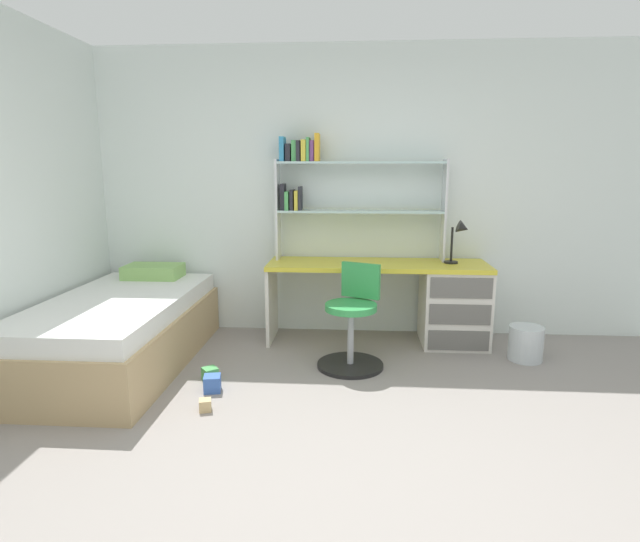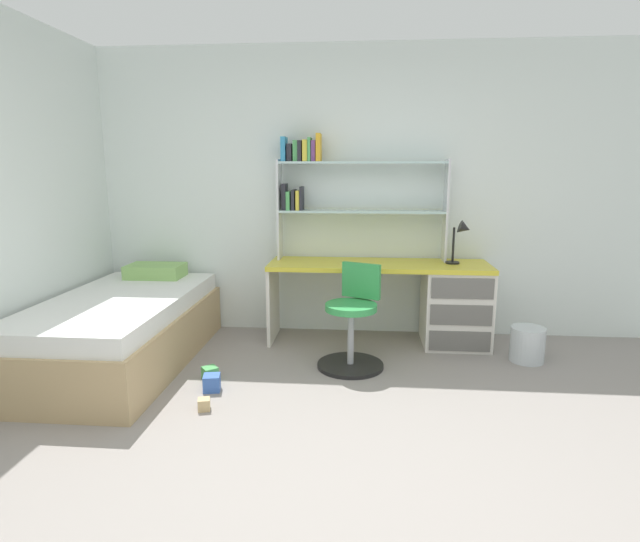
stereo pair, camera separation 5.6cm
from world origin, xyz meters
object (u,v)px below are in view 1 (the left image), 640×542
at_px(desk_lamp, 460,235).
at_px(bed_platform, 120,331).
at_px(waste_bin, 526,343).
at_px(swivel_chair, 352,327).
at_px(desk, 434,299).
at_px(bookshelf_hutch, 334,184).
at_px(toy_block_natural_0, 205,405).
at_px(toy_block_blue_2, 212,384).
at_px(toy_block_green_1, 210,374).

bearing_deg(desk_lamp, bed_platform, -165.85).
bearing_deg(waste_bin, swivel_chair, -170.89).
bearing_deg(desk, desk_lamp, -1.52).
distance_m(swivel_chair, waste_bin, 1.44).
bearing_deg(bed_platform, desk, 15.30).
xyz_separation_m(desk, bookshelf_hutch, (-0.89, 0.16, 1.00)).
bearing_deg(bookshelf_hutch, desk_lamp, -8.83).
height_order(desk, bookshelf_hutch, bookshelf_hutch).
distance_m(toy_block_natural_0, toy_block_blue_2, 0.30).
distance_m(desk, toy_block_blue_2, 2.07).
bearing_deg(swivel_chair, waste_bin, 9.11).
bearing_deg(waste_bin, toy_block_natural_0, -155.56).
bearing_deg(bookshelf_hutch, toy_block_blue_2, -121.03).
xyz_separation_m(toy_block_natural_0, toy_block_green_1, (-0.10, 0.47, 0.01)).
relative_size(bookshelf_hutch, swivel_chair, 1.87).
bearing_deg(desk_lamp, waste_bin, -36.87).
bearing_deg(toy_block_natural_0, waste_bin, 24.44).
relative_size(bookshelf_hutch, toy_block_blue_2, 13.12).
xyz_separation_m(desk_lamp, toy_block_natural_0, (-1.85, -1.44, -0.94)).
bearing_deg(toy_block_blue_2, waste_bin, 17.99).
xyz_separation_m(desk, bed_platform, (-2.55, -0.70, -0.12)).
xyz_separation_m(bookshelf_hutch, toy_block_green_1, (-0.86, -1.14, -1.35)).
xyz_separation_m(desk, toy_block_natural_0, (-1.65, -1.44, -0.36)).
relative_size(bookshelf_hutch, waste_bin, 5.34).
height_order(swivel_chair, waste_bin, swivel_chair).
bearing_deg(swivel_chair, desk, 40.19).
distance_m(desk_lamp, toy_block_natural_0, 2.52).
xyz_separation_m(swivel_chair, waste_bin, (1.41, 0.23, -0.18)).
distance_m(swivel_chair, toy_block_blue_2, 1.14).
bearing_deg(desk, toy_block_natural_0, -138.83).
bearing_deg(desk_lamp, desk, 178.48).
xyz_separation_m(waste_bin, toy_block_blue_2, (-2.38, -0.77, -0.08)).
height_order(bed_platform, waste_bin, bed_platform).
height_order(desk, swivel_chair, swivel_chair).
relative_size(desk, bed_platform, 0.97).
height_order(desk_lamp, waste_bin, desk_lamp).
bearing_deg(desk, bed_platform, -164.70).
height_order(bookshelf_hutch, desk_lamp, bookshelf_hutch).
xyz_separation_m(desk_lamp, toy_block_green_1, (-1.95, -0.97, -0.92)).
relative_size(swivel_chair, waste_bin, 2.85).
distance_m(desk_lamp, waste_bin, 1.04).
distance_m(bookshelf_hutch, waste_bin, 2.10).
bearing_deg(swivel_chair, toy_block_green_1, -160.39).
height_order(swivel_chair, toy_block_blue_2, swivel_chair).
bearing_deg(bookshelf_hutch, swivel_chair, -76.84).
height_order(swivel_chair, toy_block_natural_0, swivel_chair).
relative_size(desk, bookshelf_hutch, 1.28).
bearing_deg(swivel_chair, desk_lamp, 33.28).
bearing_deg(desk, bookshelf_hutch, 169.59).
distance_m(desk, swivel_chair, 0.94).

